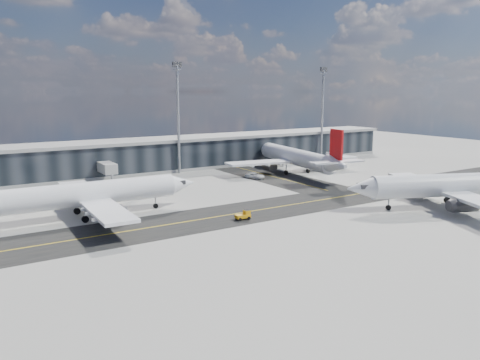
{
  "coord_description": "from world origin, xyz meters",
  "views": [
    {
      "loc": [
        -51.93,
        -64.58,
        21.39
      ],
      "look_at": [
        -5.75,
        8.61,
        5.0
      ],
      "focal_mm": 35.0,
      "sensor_mm": 36.0,
      "label": 1
    }
  ],
  "objects": [
    {
      "name": "ground",
      "position": [
        0.0,
        0.0,
        0.0
      ],
      "size": [
        300.0,
        300.0,
        0.0
      ],
      "primitive_type": "plane",
      "color": "gray",
      "rests_on": "ground"
    },
    {
      "name": "service_van",
      "position": [
        12.61,
        30.69,
        0.71
      ],
      "size": [
        3.96,
        5.62,
        1.42
      ],
      "primitive_type": "imported",
      "rotation": [
        0.0,
        0.0,
        0.34
      ],
      "color": "white",
      "rests_on": "ground"
    },
    {
      "name": "airliner_af",
      "position": [
        -33.2,
        15.6,
        4.08
      ],
      "size": [
        41.59,
        35.39,
        12.35
      ],
      "rotation": [
        0.0,
        0.0,
        -1.6
      ],
      "color": "white",
      "rests_on": "ground"
    },
    {
      "name": "floodlight_masts",
      "position": [
        0.0,
        48.0,
        15.61
      ],
      "size": [
        102.5,
        0.7,
        28.9
      ],
      "color": "gray",
      "rests_on": "ground"
    },
    {
      "name": "terminal_concourse",
      "position": [
        0.04,
        54.93,
        4.09
      ],
      "size": [
        152.0,
        19.8,
        8.8
      ],
      "color": "black",
      "rests_on": "ground"
    },
    {
      "name": "taxiway_lanes",
      "position": [
        3.91,
        10.74,
        0.01
      ],
      "size": [
        180.0,
        63.0,
        0.03
      ],
      "color": "black",
      "rests_on": "ground"
    },
    {
      "name": "baggage_tug",
      "position": [
        -10.39,
        -0.01,
        0.81
      ],
      "size": [
        2.63,
        1.45,
        1.61
      ],
      "rotation": [
        0.0,
        0.0,
        -1.62
      ],
      "color": "orange",
      "rests_on": "ground"
    },
    {
      "name": "airliner_redtail",
      "position": [
        25.84,
        30.7,
        4.31
      ],
      "size": [
        37.66,
        43.96,
        13.04
      ],
      "rotation": [
        0.0,
        0.0,
        -0.17
      ],
      "color": "white",
      "rests_on": "ground"
    },
    {
      "name": "airliner_near",
      "position": [
        28.01,
        -13.86,
        4.21
      ],
      "size": [
        41.31,
        35.72,
        12.75
      ],
      "rotation": [
        0.0,
        0.0,
        1.18
      ],
      "color": "silver",
      "rests_on": "ground"
    }
  ]
}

